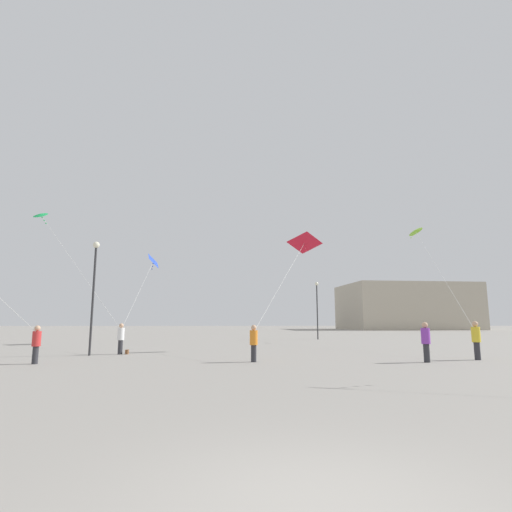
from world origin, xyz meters
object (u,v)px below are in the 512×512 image
kite_lime_diamond (416,231)px  kite_emerald_diamond (41,216)px  kite_cobalt_delta (154,262)px  handbag_beside_flyer (127,352)px  lamppost_west (94,280)px  person_in_yellow (476,339)px  person_in_red (36,343)px  kite_crimson_delta (304,243)px  lamppost_east (317,301)px  person_in_orange (254,342)px  building_left_hall (405,307)px  person_in_purple (426,340)px  person_in_white (121,337)px

kite_lime_diamond → kite_emerald_diamond: size_ratio=2.15×
kite_cobalt_delta → handbag_beside_flyer: kite_cobalt_delta is taller
lamppost_west → kite_lime_diamond: bearing=30.0°
person_in_yellow → handbag_beside_flyer: (-17.35, 3.98, -0.86)m
person_in_red → kite_crimson_delta: kite_crimson_delta is taller
person_in_red → lamppost_west: 5.29m
kite_cobalt_delta → lamppost_east: 16.69m
handbag_beside_flyer → kite_emerald_diamond: bearing=145.3°
person_in_red → kite_cobalt_delta: size_ratio=0.13×
lamppost_east → person_in_orange: bearing=-107.6°
person_in_red → building_left_hall: size_ratio=0.06×
kite_crimson_delta → person_in_purple: bearing=-62.4°
person_in_yellow → kite_crimson_delta: (-6.99, 6.82, 5.83)m
kite_cobalt_delta → handbag_beside_flyer: (1.14, -10.98, -6.62)m
kite_cobalt_delta → person_in_red: bearing=-94.8°
person_in_white → handbag_beside_flyer: 0.88m
person_in_purple → kite_emerald_diamond: kite_emerald_diamond is taller
building_left_hall → handbag_beside_flyer: size_ratio=85.09×
kite_emerald_diamond → handbag_beside_flyer: 13.37m
kite_emerald_diamond → person_in_purple: bearing=-25.2°
person_in_red → kite_lime_diamond: kite_lime_diamond is taller
person_in_white → kite_lime_diamond: size_ratio=0.09×
person_in_purple → person_in_yellow: 3.07m
person_in_yellow → lamppost_east: 22.05m
person_in_white → lamppost_east: 22.91m
person_in_white → kite_emerald_diamond: kite_emerald_diamond is taller
person_in_orange → kite_emerald_diamond: bearing=111.5°
kite_emerald_diamond → person_in_yellow: bearing=-20.6°
person_in_orange → kite_lime_diamond: 25.23m
kite_crimson_delta → building_left_hall: bearing=62.9°
kite_crimson_delta → building_left_hall: size_ratio=0.29×
person_in_purple → kite_cobalt_delta: 23.08m
person_in_white → lamppost_east: (14.24, 17.72, 2.84)m
person_in_red → handbag_beside_flyer: size_ratio=5.03×
kite_cobalt_delta → person_in_white: bearing=-85.9°
person_in_white → person_in_orange: size_ratio=1.03×
kite_lime_diamond → person_in_red: bearing=-143.8°
person_in_purple → person_in_yellow: size_ratio=0.98×
person_in_purple → lamppost_west: 16.99m
person_in_orange → person_in_yellow: bearing=-31.2°
person_in_yellow → kite_emerald_diamond: 28.36m
person_in_yellow → kite_crimson_delta: 11.37m
kite_crimson_delta → person_in_yellow: bearing=-44.3°
person_in_white → lamppost_west: 3.45m
kite_crimson_delta → kite_lime_diamond: size_ratio=0.44×
lamppost_west → person_in_orange: bearing=-23.4°
kite_cobalt_delta → lamppost_west: (-0.59, -11.83, -2.76)m
person_in_red → kite_lime_diamond: 32.12m
person_in_orange → building_left_hall: bearing=28.7°
kite_emerald_diamond → lamppost_west: (6.32, -6.41, -5.24)m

